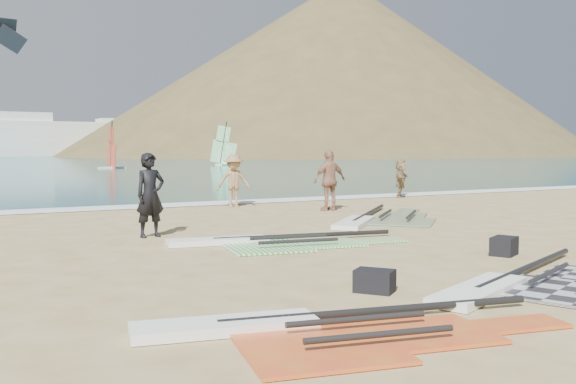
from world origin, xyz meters
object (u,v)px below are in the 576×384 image
beachgoer_back (330,180)px  beachgoer_right (401,179)px  rig_grey (536,284)px  rig_orange (380,219)px  gear_bag_far (375,281)px  beachgoer_mid (234,181)px  gear_bag_near (504,246)px  rig_green (269,243)px  rig_red (319,331)px  person_wetsuit (150,195)px

beachgoer_back → beachgoer_right: bearing=-150.7°
rig_grey → rig_orange: bearing=46.0°
gear_bag_far → beachgoer_back: 11.83m
beachgoer_mid → beachgoer_right: (7.76, 0.60, -0.13)m
rig_orange → gear_bag_near: size_ratio=9.54×
rig_green → beachgoer_mid: (2.84, 8.28, 0.86)m
rig_grey → beachgoer_right: bearing=35.6°
beachgoer_back → rig_green: bearing=46.5°
beachgoer_mid → beachgoer_right: size_ratio=1.16×
beachgoer_right → rig_red: bearing=-174.4°
rig_orange → gear_bag_near: 5.97m
rig_red → beachgoer_right: beachgoer_right is taller
gear_bag_far → person_wetsuit: 7.18m
rig_orange → beachgoer_mid: size_ratio=2.93×
rig_grey → gear_bag_far: size_ratio=9.83×
gear_bag_far → gear_bag_near: bearing=18.6°
rig_red → beachgoer_mid: (5.31, 14.39, 0.86)m
gear_bag_near → beachgoer_back: 9.14m
rig_orange → beachgoer_right: size_ratio=3.41×
rig_red → gear_bag_near: size_ratio=8.82×
rig_green → beachgoer_mid: size_ratio=2.81×
rig_orange → gear_bag_far: (-5.45, -7.17, 0.11)m
rig_orange → rig_grey: bearing=-155.6°
rig_orange → beachgoer_back: bearing=40.3°
rig_orange → gear_bag_far: bearing=-171.5°
rig_grey → rig_red: rig_grey is taller
rig_orange → beachgoer_back: (0.30, 3.13, 0.94)m
rig_grey → beachgoer_back: (3.46, 11.18, 0.95)m
person_wetsuit → beachgoer_mid: person_wetsuit is taller
beachgoer_mid → beachgoer_back: 3.48m
rig_grey → gear_bag_near: gear_bag_near is taller
rig_orange → beachgoer_back: 3.29m
rig_orange → rig_red: (-7.23, -8.58, -0.00)m
beachgoer_back → beachgoer_mid: bearing=-51.6°
rig_red → beachgoer_back: size_ratio=2.48×
rig_orange → beachgoer_right: 8.69m
rig_grey → person_wetsuit: person_wetsuit is taller
gear_bag_far → beachgoer_back: beachgoer_back is taller
rig_orange → person_wetsuit: bearing=136.9°
gear_bag_far → beachgoer_mid: 13.46m
gear_bag_far → beachgoer_right: (11.28, 13.58, 0.62)m
rig_red → beachgoer_right: (13.06, 14.99, 0.73)m
rig_red → gear_bag_far: gear_bag_far is taller
rig_red → person_wetsuit: bearing=97.4°
rig_grey → person_wetsuit: bearing=91.1°
rig_green → beachgoer_back: 7.62m
rig_orange → gear_bag_near: bearing=-147.7°
rig_green → beachgoer_back: (5.07, 5.61, 0.95)m
rig_grey → rig_green: same height
rig_grey → person_wetsuit: (-3.47, 7.92, 0.92)m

